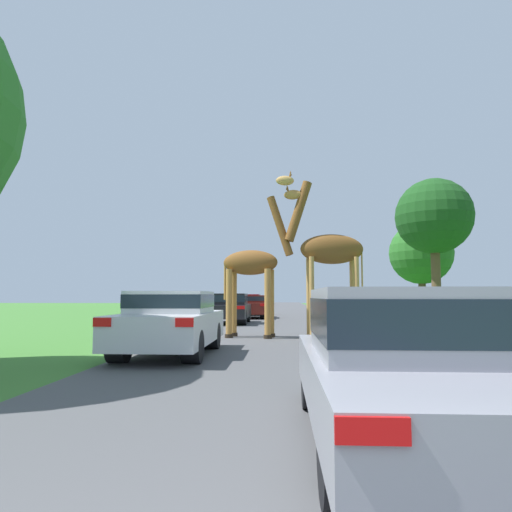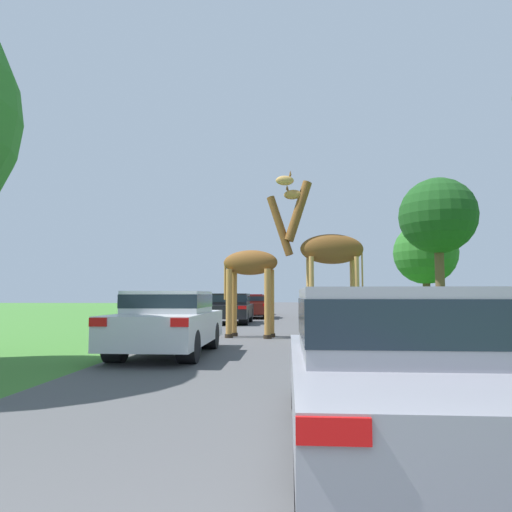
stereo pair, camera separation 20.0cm
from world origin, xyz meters
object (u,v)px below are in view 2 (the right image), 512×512
giraffe_companion (327,251)px  car_verge_right (255,306)px  car_lead_maroon (397,361)px  tree_mid_field (425,253)px  giraffe_near_road (254,269)px  car_queue_left (252,304)px  car_queue_right (229,307)px  car_rear_follower (169,321)px  car_far_ahead (393,320)px  tree_centre_back (438,217)px

giraffe_companion → car_verge_right: giraffe_companion is taller
car_lead_maroon → tree_mid_field: size_ratio=0.63×
giraffe_near_road → car_queue_left: bearing=-165.3°
car_queue_right → tree_mid_field: 16.99m
giraffe_near_road → car_rear_follower: (-1.55, -4.24, -1.39)m
car_far_ahead → tree_centre_back: (6.20, 15.94, 5.01)m
giraffe_companion → car_verge_right: size_ratio=1.28×
car_rear_follower → tree_mid_field: size_ratio=0.63×
tree_centre_back → tree_mid_field: (1.08, 6.20, -1.50)m
giraffe_companion → car_far_ahead: giraffe_companion is taller
car_far_ahead → tree_centre_back: tree_centre_back is taller
car_queue_left → car_queue_right: bearing=-91.4°
car_lead_maroon → car_far_ahead: (1.36, 6.16, 0.03)m
car_verge_right → giraffe_companion: bearing=-76.0°
giraffe_near_road → car_lead_maroon: (2.00, -10.01, -1.41)m
giraffe_companion → car_rear_follower: size_ratio=1.27×
giraffe_near_road → giraffe_companion: (2.26, -0.12, 0.54)m
car_rear_follower → tree_mid_field: bearing=61.6°
car_far_ahead → tree_centre_back: bearing=68.8°
car_verge_right → car_rear_follower: (-0.71, -16.65, 0.03)m
car_lead_maroon → giraffe_near_road: bearing=101.3°
car_queue_left → car_verge_right: car_queue_left is taller
car_queue_right → car_lead_maroon: bearing=-77.8°
tree_centre_back → tree_mid_field: size_ratio=1.23×
giraffe_companion → car_queue_right: (-3.96, 7.25, -1.92)m
giraffe_companion → car_lead_maroon: bearing=172.0°
giraffe_near_road → car_queue_left: giraffe_near_road is taller
giraffe_near_road → giraffe_companion: size_ratio=0.92×
giraffe_near_road → giraffe_companion: bearing=96.9°
car_verge_right → tree_mid_field: tree_mid_field is taller
car_queue_left → car_verge_right: (0.60, -4.74, -0.04)m
giraffe_companion → car_rear_follower: bearing=130.7°
car_queue_left → car_verge_right: 4.78m
car_queue_right → car_far_ahead: size_ratio=0.98×
car_queue_right → car_queue_left: car_queue_left is taller
giraffe_companion → car_queue_left: size_ratio=1.16×
car_queue_right → car_far_ahead: (5.05, -10.99, 0.00)m
car_queue_right → car_verge_right: bearing=80.9°
car_lead_maroon → car_queue_left: car_queue_left is taller
car_queue_left → tree_centre_back: size_ratio=0.56×
car_queue_left → car_verge_right: bearing=-82.8°
tree_centre_back → tree_mid_field: bearing=80.1°
car_lead_maroon → car_queue_left: size_ratio=0.92×
tree_mid_field → tree_centre_back: bearing=-99.9°
tree_mid_field → car_far_ahead: bearing=-108.2°
car_queue_left → tree_mid_field: 12.63m
car_queue_right → car_far_ahead: 12.09m
car_queue_left → tree_centre_back: 13.10m
giraffe_companion → car_queue_left: 17.76m
giraffe_near_road → car_far_ahead: size_ratio=1.14×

